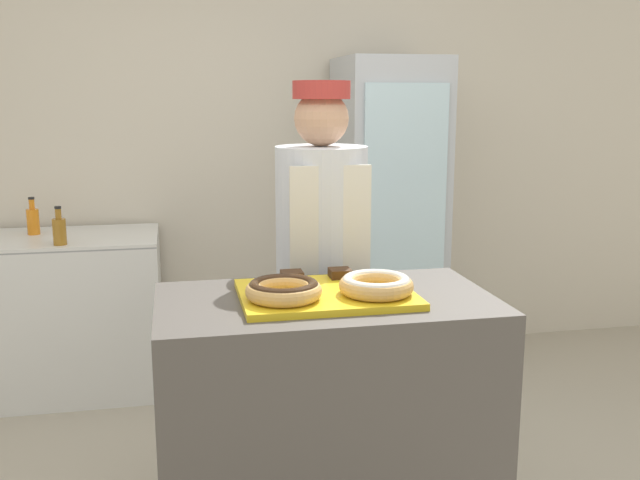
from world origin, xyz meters
TOP-DOWN VIEW (x-y plane):
  - wall_back at (0.00, 2.13)m, footprint 8.00×0.06m
  - display_counter at (0.00, 0.00)m, footprint 1.14×0.64m
  - serving_tray at (0.00, 0.00)m, footprint 0.58×0.44m
  - donut_chocolate_glaze at (-0.16, -0.07)m, footprint 0.25×0.25m
  - donut_light_glaze at (0.16, -0.07)m, footprint 0.25×0.25m
  - brownie_back_left at (-0.09, 0.17)m, footprint 0.08×0.08m
  - brownie_back_right at (0.09, 0.17)m, footprint 0.08×0.08m
  - baker_person at (0.11, 0.57)m, footprint 0.38×0.38m
  - beverage_fridge at (0.75, 1.74)m, footprint 0.57×0.64m
  - chest_freezer at (-1.10, 1.75)m, footprint 1.03×0.65m
  - bottle_amber at (-1.07, 1.51)m, footprint 0.07×0.07m
  - bottle_orange at (-1.26, 1.84)m, footprint 0.07×0.07m

SIDE VIEW (x-z plane):
  - chest_freezer at x=-1.10m, z-range 0.00..0.89m
  - display_counter at x=0.00m, z-range 0.00..0.97m
  - baker_person at x=0.11m, z-range 0.05..1.74m
  - beverage_fridge at x=0.75m, z-range 0.00..1.86m
  - bottle_amber at x=-1.07m, z-range 0.86..1.06m
  - bottle_orange at x=-1.26m, z-range 0.86..1.07m
  - serving_tray at x=0.00m, z-range 0.97..0.99m
  - brownie_back_left at x=-0.09m, z-range 0.99..1.02m
  - brownie_back_right at x=0.09m, z-range 0.99..1.02m
  - donut_chocolate_glaze at x=-0.16m, z-range 0.99..1.06m
  - donut_light_glaze at x=0.16m, z-range 0.99..1.06m
  - wall_back at x=0.00m, z-range 0.00..2.70m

